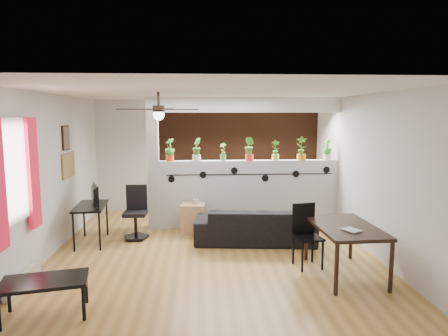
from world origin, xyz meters
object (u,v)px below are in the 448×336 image
office_chair (136,216)px  folding_chair (306,229)px  potted_plant_2 (223,151)px  sofa (255,226)px  potted_plant_6 (327,149)px  potted_plant_5 (301,147)px  dining_table (345,231)px  cube_shelf (193,218)px  cup (195,201)px  potted_plant_0 (170,149)px  coffee_table (44,284)px  computer_desk (91,209)px  ceiling_fan (159,111)px  potted_plant_1 (197,149)px  potted_plant_4 (276,149)px  potted_plant_3 (249,148)px

office_chair → folding_chair: office_chair is taller
potted_plant_2 → sofa: potted_plant_2 is taller
office_chair → potted_plant_6: bearing=10.1°
potted_plant_5 → dining_table: 2.74m
cube_shelf → potted_plant_6: bearing=11.7°
cup → office_chair: office_chair is taller
potted_plant_5 → cube_shelf: potted_plant_5 is taller
potted_plant_0 → sofa: potted_plant_0 is taller
potted_plant_5 → coffee_table: size_ratio=0.48×
sofa → computer_desk: (-2.90, 0.10, 0.32)m
potted_plant_2 → potted_plant_5: (1.58, 0.00, 0.06)m
potted_plant_6 → office_chair: (-3.75, -0.67, -1.15)m
computer_desk → cup: bearing=16.5°
potted_plant_0 → potted_plant_5: 2.63m
ceiling_fan → cup: ceiling_fan is taller
potted_plant_6 → computer_desk: (-4.49, -0.92, -0.95)m
potted_plant_1 → potted_plant_4: (1.58, 0.00, -0.02)m
cube_shelf → potted_plant_3: bearing=22.2°
potted_plant_4 → potted_plant_3: bearing=180.0°
computer_desk → coffee_table: 2.62m
cup → dining_table: (2.13, -2.19, 0.03)m
potted_plant_0 → computer_desk: potted_plant_0 is taller
ceiling_fan → potted_plant_4: size_ratio=2.89×
potted_plant_4 → potted_plant_5: bearing=0.0°
potted_plant_0 → potted_plant_4: (2.11, 0.00, -0.02)m
potted_plant_3 → potted_plant_4: 0.53m
potted_plant_2 → folding_chair: bearing=-62.7°
cup → potted_plant_4: bearing=13.1°
sofa → folding_chair: bearing=123.4°
coffee_table → computer_desk: bearing=93.8°
coffee_table → potted_plant_5: bearing=42.8°
potted_plant_6 → folding_chair: 2.59m
cup → potted_plant_5: bearing=10.0°
cube_shelf → cup: bearing=3.8°
sofa → computer_desk: computer_desk is taller
computer_desk → office_chair: office_chair is taller
ceiling_fan → potted_plant_5: ceiling_fan is taller
ceiling_fan → sofa: size_ratio=0.59×
potted_plant_1 → ceiling_fan: bearing=-106.9°
dining_table → potted_plant_1: bearing=129.3°
ceiling_fan → potted_plant_5: bearing=34.2°
potted_plant_0 → sofa: 2.27m
ceiling_fan → coffee_table: bearing=-123.6°
ceiling_fan → cup: (0.52, 1.43, -1.70)m
computer_desk → office_chair: bearing=18.4°
coffee_table → potted_plant_3: bearing=52.1°
folding_chair → potted_plant_2: bearing=117.3°
potted_plant_3 → folding_chair: bearing=-74.8°
potted_plant_4 → potted_plant_5: 0.53m
ceiling_fan → potted_plant_2: bearing=59.2°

